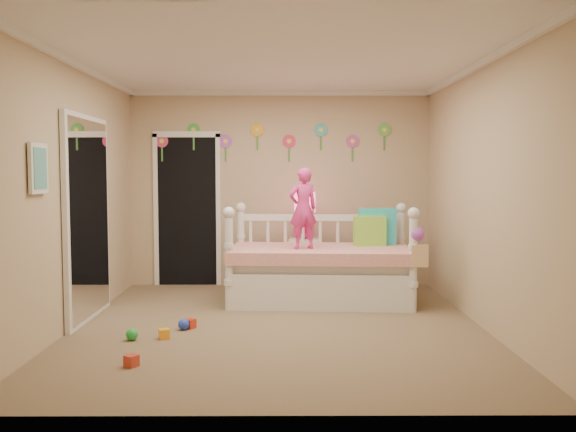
{
  "coord_description": "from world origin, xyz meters",
  "views": [
    {
      "loc": [
        0.07,
        -5.94,
        1.51
      ],
      "look_at": [
        0.1,
        0.6,
        1.05
      ],
      "focal_mm": 37.98,
      "sensor_mm": 36.0,
      "label": 1
    }
  ],
  "objects_px": {
    "nightstand": "(305,264)",
    "table_lamp": "(305,208)",
    "child": "(303,208)",
    "daybed": "(320,253)"
  },
  "relations": [
    {
      "from": "child",
      "to": "nightstand",
      "type": "xyz_separation_m",
      "value": [
        0.05,
        0.85,
        -0.77
      ]
    },
    {
      "from": "child",
      "to": "table_lamp",
      "type": "distance_m",
      "value": 0.86
    },
    {
      "from": "daybed",
      "to": "table_lamp",
      "type": "distance_m",
      "value": 0.88
    },
    {
      "from": "nightstand",
      "to": "daybed",
      "type": "bearing_deg",
      "value": -72.1
    },
    {
      "from": "child",
      "to": "nightstand",
      "type": "distance_m",
      "value": 1.15
    },
    {
      "from": "nightstand",
      "to": "table_lamp",
      "type": "height_order",
      "value": "table_lamp"
    },
    {
      "from": "nightstand",
      "to": "table_lamp",
      "type": "distance_m",
      "value": 0.73
    },
    {
      "from": "daybed",
      "to": "table_lamp",
      "type": "height_order",
      "value": "table_lamp"
    },
    {
      "from": "child",
      "to": "table_lamp",
      "type": "height_order",
      "value": "child"
    },
    {
      "from": "nightstand",
      "to": "table_lamp",
      "type": "relative_size",
      "value": 1.11
    }
  ]
}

